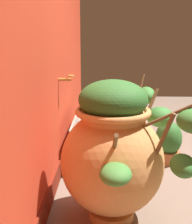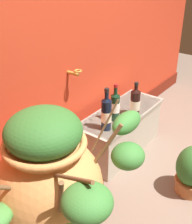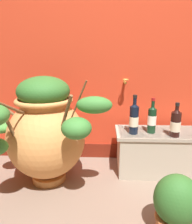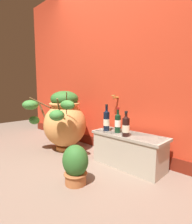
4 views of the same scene
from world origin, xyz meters
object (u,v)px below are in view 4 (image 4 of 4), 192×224
at_px(wine_bottle_middle, 126,126).
at_px(terracotta_urn, 64,120).
at_px(wine_bottle_left, 106,120).
at_px(potted_shrub, 75,164).
at_px(wine_bottle_right, 118,122).

bearing_deg(wine_bottle_middle, terracotta_urn, -175.81).
relative_size(terracotta_urn, wine_bottle_middle, 3.46).
bearing_deg(wine_bottle_middle, wine_bottle_left, 170.82).
xyz_separation_m(terracotta_urn, potted_shrub, (0.88, -0.51, -0.25)).
xyz_separation_m(wine_bottle_left, wine_bottle_right, (0.16, 0.03, -0.01)).
bearing_deg(terracotta_urn, wine_bottle_right, 10.14).
distance_m(wine_bottle_left, potted_shrub, 0.74).
distance_m(wine_bottle_middle, wine_bottle_right, 0.19).
xyz_separation_m(wine_bottle_left, potted_shrub, (0.17, -0.64, -0.33)).
distance_m(wine_bottle_middle, potted_shrub, 0.68).
height_order(terracotta_urn, wine_bottle_middle, terracotta_urn).
bearing_deg(potted_shrub, wine_bottle_right, 90.95).
relative_size(wine_bottle_left, wine_bottle_right, 1.09).
xyz_separation_m(wine_bottle_middle, wine_bottle_right, (-0.17, 0.08, 0.01)).
xyz_separation_m(wine_bottle_left, wine_bottle_middle, (0.33, -0.05, -0.02)).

